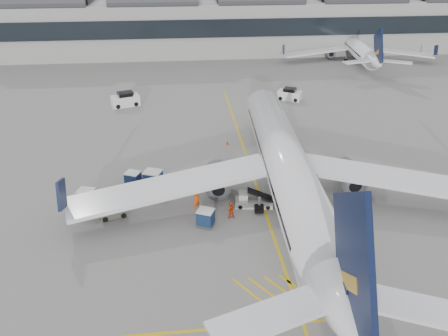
{
  "coord_description": "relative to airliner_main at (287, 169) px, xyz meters",
  "views": [
    {
      "loc": [
        2.65,
        -30.33,
        22.56
      ],
      "look_at": [
        6.28,
        4.95,
        4.0
      ],
      "focal_mm": 35.0,
      "sensor_mm": 36.0,
      "label": 1
    }
  ],
  "objects": [
    {
      "name": "ground",
      "position": [
        -12.29,
        -5.16,
        -3.49
      ],
      "size": [
        220.0,
        220.0,
        0.0
      ],
      "primitive_type": "plane",
      "color": "gray",
      "rests_on": "ground"
    },
    {
      "name": "terminal",
      "position": [
        -12.29,
        66.76,
        2.65
      ],
      "size": [
        200.0,
        20.45,
        12.4
      ],
      "color": "#9E9E99",
      "rests_on": "ground"
    },
    {
      "name": "apron_markings",
      "position": [
        -2.29,
        4.84,
        -3.48
      ],
      "size": [
        0.25,
        60.0,
        0.01
      ],
      "primitive_type": "cube",
      "color": "gold",
      "rests_on": "ground"
    },
    {
      "name": "airliner_main",
      "position": [
        0.0,
        0.0,
        0.0
      ],
      "size": [
        40.81,
        44.66,
        11.87
      ],
      "rotation": [
        0.0,
        0.0,
        -0.05
      ],
      "color": "white",
      "rests_on": "ground"
    },
    {
      "name": "airliner_far",
      "position": [
        27.21,
        53.55,
        -0.78
      ],
      "size": [
        31.48,
        34.57,
        9.2
      ],
      "rotation": [
        0.0,
        0.0,
        -0.11
      ],
      "color": "white",
      "rests_on": "ground"
    },
    {
      "name": "belt_loader",
      "position": [
        -3.27,
        -0.6,
        -2.97
      ],
      "size": [
        4.4,
        1.86,
        1.76
      ],
      "rotation": [
        0.0,
        0.0,
        -0.13
      ],
      "color": "beige",
      "rests_on": "ground"
    },
    {
      "name": "baggage_cart_a",
      "position": [
        -7.97,
        -3.4,
        -2.64
      ],
      "size": [
        1.88,
        1.74,
        1.58
      ],
      "rotation": [
        0.0,
        0.0,
        -0.42
      ],
      "color": "gray",
      "rests_on": "ground"
    },
    {
      "name": "baggage_cart_b",
      "position": [
        -12.85,
        3.77,
        -2.47
      ],
      "size": [
        2.22,
        2.03,
        1.9
      ],
      "rotation": [
        0.0,
        0.0,
        -0.36
      ],
      "color": "gray",
      "rests_on": "ground"
    },
    {
      "name": "baggage_cart_c",
      "position": [
        -14.92,
        4.3,
        -2.62
      ],
      "size": [
        1.91,
        1.77,
        1.61
      ],
      "rotation": [
        0.0,
        0.0,
        -0.42
      ],
      "color": "gray",
      "rests_on": "ground"
    },
    {
      "name": "baggage_cart_d",
      "position": [
        -18.97,
        0.94,
        -2.56
      ],
      "size": [
        1.95,
        1.75,
        1.73
      ],
      "rotation": [
        0.0,
        0.0,
        -0.28
      ],
      "color": "gray",
      "rests_on": "ground"
    },
    {
      "name": "ramp_agent_a",
      "position": [
        -8.64,
        -0.75,
        -2.51
      ],
      "size": [
        0.84,
        0.81,
        1.94
      ],
      "primitive_type": "imported",
      "rotation": [
        0.0,
        0.0,
        0.71
      ],
      "color": "#FF520D",
      "rests_on": "ground"
    },
    {
      "name": "ramp_agent_b",
      "position": [
        -5.67,
        -2.37,
        -2.68
      ],
      "size": [
        0.91,
        0.78,
        1.61
      ],
      "primitive_type": "imported",
      "rotation": [
        0.0,
        0.0,
        3.39
      ],
      "color": "red",
      "rests_on": "ground"
    },
    {
      "name": "pushback_tug",
      "position": [
        -16.34,
        -1.08,
        -2.92
      ],
      "size": [
        2.59,
        1.99,
        1.28
      ],
      "rotation": [
        0.0,
        0.0,
        0.29
      ],
      "color": "#4E5043",
      "rests_on": "ground"
    },
    {
      "name": "safety_cone_nose",
      "position": [
        -4.17,
        13.69,
        -3.25
      ],
      "size": [
        0.34,
        0.34,
        0.47
      ],
      "primitive_type": "cone",
      "color": "#F24C0A",
      "rests_on": "ground"
    },
    {
      "name": "safety_cone_engine",
      "position": [
        3.05,
        4.28,
        -3.23
      ],
      "size": [
        0.36,
        0.36,
        0.51
      ],
      "primitive_type": "cone",
      "color": "#F24C0A",
      "rests_on": "ground"
    },
    {
      "name": "service_van_left",
      "position": [
        -18.11,
        29.5,
        -2.54
      ],
      "size": [
        4.56,
        3.28,
        2.12
      ],
      "rotation": [
        0.0,
        0.0,
        0.33
      ],
      "color": "silver",
      "rests_on": "ground"
    },
    {
      "name": "service_van_mid",
      "position": [
        -17.83,
        30.6,
        -2.66
      ],
      "size": [
        2.8,
        3.95,
        1.84
      ],
      "rotation": [
        0.0,
        0.0,
        1.88
      ],
      "color": "silver",
      "rests_on": "ground"
    },
    {
      "name": "service_van_right",
      "position": [
        7.54,
        29.78,
        -2.65
      ],
      "size": [
        4.05,
        3.29,
        1.86
      ],
      "rotation": [
        0.0,
        0.0,
        -0.49
      ],
      "color": "silver",
      "rests_on": "ground"
    }
  ]
}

